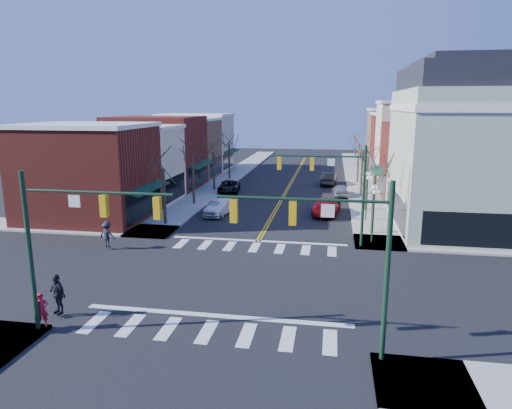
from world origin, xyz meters
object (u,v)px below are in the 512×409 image
at_px(pedestrian_red_a, 42,310).
at_px(lamppost_corner, 374,204).
at_px(car_left_near, 216,208).
at_px(car_right_near, 326,206).
at_px(lamppost_midblock, 367,188).
at_px(pedestrian_dark_b, 107,234).
at_px(car_right_far, 329,179).
at_px(pedestrian_dark_a, 57,294).
at_px(car_right_mid, 341,190).
at_px(victorian_corner, 478,146).
at_px(car_left_far, 229,187).
at_px(car_left_mid, 220,207).

bearing_deg(pedestrian_red_a, lamppost_corner, 14.30).
bearing_deg(pedestrian_red_a, car_left_near, 53.37).
xyz_separation_m(lamppost_corner, car_right_near, (-3.40, 8.63, -2.18)).
bearing_deg(lamppost_midblock, pedestrian_dark_b, -149.11).
distance_m(lamppost_corner, car_right_far, 24.93).
bearing_deg(pedestrian_dark_b, pedestrian_dark_a, 113.77).
xyz_separation_m(lamppost_midblock, pedestrian_red_a, (-15.50, -22.19, -2.04)).
height_order(lamppost_corner, car_right_near, lamppost_corner).
xyz_separation_m(car_right_mid, pedestrian_red_a, (-13.48, -33.18, 0.26)).
xyz_separation_m(victorian_corner, car_right_far, (-11.70, 18.60, -5.87)).
relative_size(car_left_far, car_right_mid, 1.24).
xyz_separation_m(car_left_far, car_right_far, (11.20, 7.09, 0.11)).
height_order(car_right_far, pedestrian_dark_a, pedestrian_dark_a).
bearing_deg(pedestrian_red_a, car_left_mid, 52.62).
xyz_separation_m(lamppost_midblock, pedestrian_dark_b, (-18.20, -10.89, -1.89)).
height_order(lamppost_corner, lamppost_midblock, same).
bearing_deg(pedestrian_red_a, lamppost_midblock, 24.01).
relative_size(car_left_mid, pedestrian_dark_a, 2.21).
height_order(victorian_corner, car_right_mid, victorian_corner).
distance_m(car_left_far, pedestrian_red_a, 33.22).
relative_size(car_right_near, pedestrian_dark_b, 2.94).
bearing_deg(car_right_near, car_left_mid, 17.19).
height_order(car_left_far, car_right_mid, car_left_far).
bearing_deg(pedestrian_dark_a, car_right_near, 87.60).
bearing_deg(car_left_near, car_right_far, 56.39).
bearing_deg(car_left_far, pedestrian_red_a, -97.69).
bearing_deg(lamppost_corner, car_right_near, 111.51).
bearing_deg(pedestrian_red_a, pedestrian_dark_b, 72.39).
bearing_deg(pedestrian_dark_a, car_right_mid, 92.42).
xyz_separation_m(victorian_corner, car_left_mid, (-21.30, 0.86, -5.94)).
distance_m(lamppost_corner, car_right_near, 9.53).
bearing_deg(lamppost_corner, pedestrian_red_a, -134.65).
height_order(car_right_far, pedestrian_dark_b, pedestrian_dark_b).
bearing_deg(car_left_far, pedestrian_dark_a, -97.82).
bearing_deg(car_left_mid, lamppost_midblock, 5.49).
relative_size(victorian_corner, pedestrian_dark_a, 7.26).
height_order(car_right_near, pedestrian_red_a, pedestrian_red_a).
distance_m(lamppost_corner, pedestrian_dark_b, 18.82).
xyz_separation_m(car_left_mid, pedestrian_dark_a, (-2.54, -21.26, 0.42)).
bearing_deg(car_left_mid, victorian_corner, 4.75).
height_order(car_left_near, pedestrian_red_a, pedestrian_red_a).
xyz_separation_m(victorian_corner, pedestrian_dark_b, (-26.50, -10.39, -5.59)).
relative_size(lamppost_corner, pedestrian_dark_b, 2.36).
xyz_separation_m(car_left_near, car_left_mid, (0.32, 0.26, 0.00)).
height_order(lamppost_midblock, car_left_mid, lamppost_midblock).
height_order(car_left_far, pedestrian_dark_b, pedestrian_dark_b).
relative_size(car_left_mid, pedestrian_red_a, 2.80).
bearing_deg(pedestrian_dark_a, lamppost_midblock, 78.77).
distance_m(car_right_mid, pedestrian_dark_b, 27.21).
relative_size(pedestrian_dark_a, pedestrian_dark_b, 1.07).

